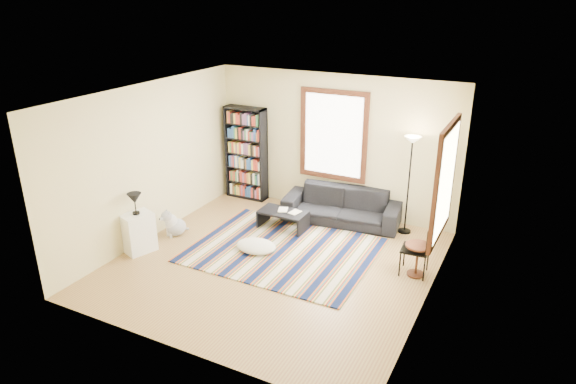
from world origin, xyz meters
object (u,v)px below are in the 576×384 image
at_px(floor_lamp, 408,186).
at_px(sofa, 342,206).
at_px(side_table, 417,260).
at_px(folding_chair, 415,249).
at_px(bookshelf, 246,153).
at_px(coffee_table, 283,220).
at_px(floor_cushion, 256,246).
at_px(white_cabinet, 138,233).
at_px(dog, 176,222).

bearing_deg(floor_lamp, sofa, -175.36).
bearing_deg(side_table, folding_chair, 146.76).
xyz_separation_m(bookshelf, side_table, (4.13, -1.64, -0.73)).
bearing_deg(sofa, floor_lamp, -2.42).
height_order(coffee_table, floor_cushion, coffee_table).
bearing_deg(sofa, side_table, -44.15).
distance_m(coffee_table, floor_cushion, 1.02).
distance_m(floor_cushion, floor_lamp, 2.97).
distance_m(side_table, white_cabinet, 4.70).
distance_m(floor_lamp, folding_chair, 1.61).
xyz_separation_m(coffee_table, folding_chair, (2.63, -0.53, 0.25)).
bearing_deg(floor_lamp, side_table, -68.64).
xyz_separation_m(coffee_table, side_table, (2.68, -0.56, 0.09)).
bearing_deg(floor_cushion, folding_chair, 10.43).
bearing_deg(side_table, white_cabinet, -163.10).
xyz_separation_m(bookshelf, floor_cushion, (1.44, -2.09, -0.91)).
bearing_deg(folding_chair, floor_cushion, -173.23).
distance_m(sofa, dog, 3.18).
height_order(bookshelf, coffee_table, bookshelf).
height_order(folding_chair, dog, folding_chair).
xyz_separation_m(sofa, folding_chair, (1.76, -1.33, 0.10)).
xyz_separation_m(sofa, dog, (-2.52, -1.94, -0.07)).
height_order(sofa, folding_chair, folding_chair).
height_order(coffee_table, dog, dog).
relative_size(side_table, dog, 1.05).
bearing_deg(floor_cushion, coffee_table, 89.91).
bearing_deg(dog, coffee_table, 59.28).
bearing_deg(folding_chair, dog, -175.64).
bearing_deg(bookshelf, floor_lamp, -2.74).
bearing_deg(side_table, coffee_table, 168.22).
bearing_deg(floor_cushion, bookshelf, 124.58).
xyz_separation_m(sofa, floor_lamp, (1.23, 0.10, 0.60)).
height_order(sofa, dog, sofa).
bearing_deg(folding_chair, bookshelf, 154.87).
height_order(bookshelf, folding_chair, bookshelf).
bearing_deg(floor_lamp, white_cabinet, -144.19).
height_order(floor_cushion, folding_chair, folding_chair).
bearing_deg(floor_lamp, bookshelf, 177.26).
relative_size(sofa, folding_chair, 2.62).
distance_m(bookshelf, side_table, 4.50).
bearing_deg(dog, floor_cushion, 28.88).
distance_m(floor_lamp, dog, 4.32).
distance_m(white_cabinet, dog, 0.82).
height_order(sofa, floor_lamp, floor_lamp).
relative_size(floor_cushion, folding_chair, 0.84).
distance_m(bookshelf, dog, 2.34).
xyz_separation_m(side_table, folding_chair, (-0.05, 0.03, 0.16)).
xyz_separation_m(floor_cushion, dog, (-1.64, -0.12, 0.17)).
relative_size(coffee_table, floor_cushion, 1.24).
height_order(bookshelf, floor_lamp, bookshelf).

